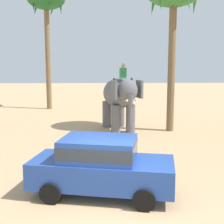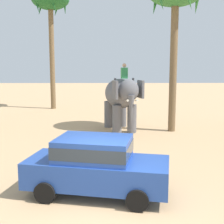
{
  "view_description": "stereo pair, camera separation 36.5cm",
  "coord_description": "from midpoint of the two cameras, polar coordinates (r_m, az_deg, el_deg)",
  "views": [
    {
      "loc": [
        -0.36,
        -7.16,
        3.74
      ],
      "look_at": [
        0.18,
        6.85,
        1.6
      ],
      "focal_mm": 48.54,
      "sensor_mm": 36.0,
      "label": 1
    },
    {
      "loc": [
        0.01,
        -7.17,
        3.74
      ],
      "look_at": [
        0.18,
        6.85,
        1.6
      ],
      "focal_mm": 48.54,
      "sensor_mm": 36.0,
      "label": 2
    }
  ],
  "objects": [
    {
      "name": "palm_tree_behind_elephant",
      "position": [
        27.55,
        -11.12,
        19.37
      ],
      "size": [
        3.2,
        3.2,
        10.23
      ],
      "color": "brown",
      "rests_on": "ground"
    },
    {
      "name": "elephant_with_mahout",
      "position": [
        17.46,
        2.31,
        2.91
      ],
      "size": [
        2.4,
        4.02,
        3.88
      ],
      "color": "slate",
      "rests_on": "ground"
    },
    {
      "name": "car_sedan_foreground",
      "position": [
        8.92,
        -1.85,
        -9.7
      ],
      "size": [
        4.36,
        2.5,
        1.7
      ],
      "color": "#23479E",
      "rests_on": "ground"
    },
    {
      "name": "ground_plane",
      "position": [
        8.09,
        0.65,
        -18.87
      ],
      "size": [
        120.0,
        120.0,
        0.0
      ],
      "primitive_type": "plane",
      "color": "tan"
    }
  ]
}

